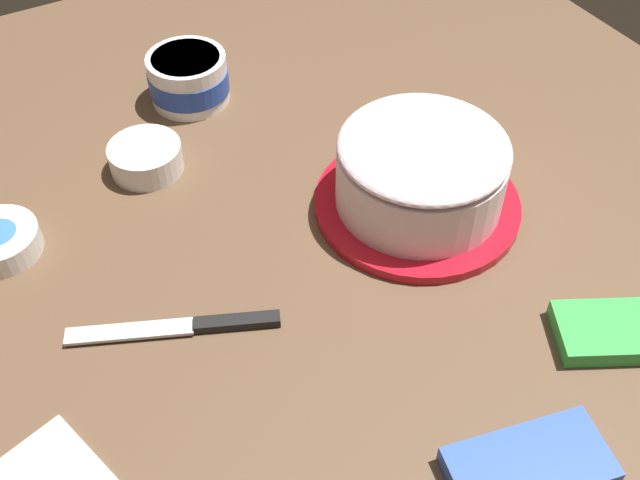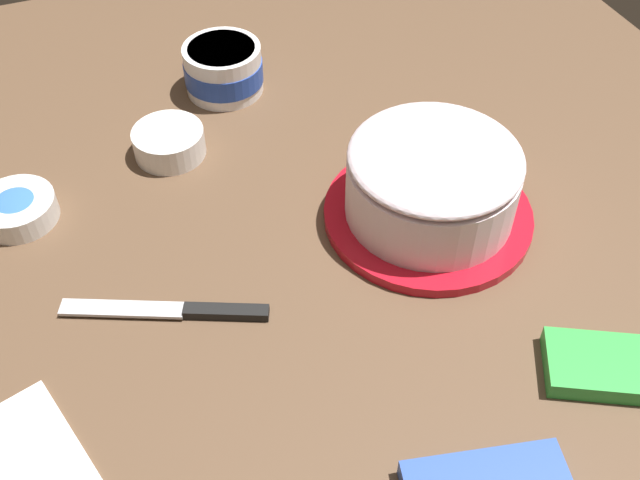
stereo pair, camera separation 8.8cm
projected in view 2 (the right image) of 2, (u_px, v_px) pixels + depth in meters
ground_plane at (257, 284)px, 0.88m from camera, size 1.54×1.54×0.00m
frosted_cake at (432, 185)px, 0.92m from camera, size 0.26×0.26×0.12m
frosting_tub at (223, 68)px, 1.12m from camera, size 0.12×0.12×0.07m
spreading_knife at (184, 311)px, 0.85m from camera, size 0.22×0.11×0.01m
sprinkle_bowl_pink at (169, 142)px, 1.03m from camera, size 0.10×0.10×0.04m
sprinkle_bowl_blue at (17, 208)px, 0.95m from camera, size 0.10×0.10×0.03m
candy_box_upper at (621, 368)px, 0.79m from camera, size 0.17×0.14×0.02m
paper_napkin at (0, 475)px, 0.72m from camera, size 0.19×0.19×0.01m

